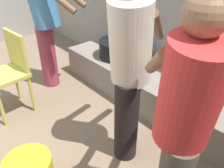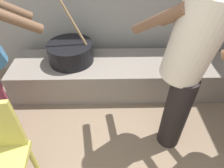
# 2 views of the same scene
# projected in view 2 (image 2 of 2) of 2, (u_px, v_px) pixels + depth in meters

# --- Properties ---
(hearth_ledge) EXTENTS (2.44, 0.60, 0.37)m
(hearth_ledge) POSITION_uv_depth(u_px,v_px,m) (120.00, 75.00, 2.34)
(hearth_ledge) COLOR slate
(hearth_ledge) RESTS_ON ground_plane
(cooking_pot_main) EXTENTS (0.50, 0.50, 0.67)m
(cooking_pot_main) POSITION_uv_depth(u_px,v_px,m) (71.00, 52.00, 2.18)
(cooking_pot_main) COLOR black
(cooking_pot_main) RESTS_ON hearth_ledge
(cook_in_cream_shirt) EXTENTS (0.59, 0.72, 1.55)m
(cook_in_cream_shirt) POSITION_uv_depth(u_px,v_px,m) (188.00, 61.00, 1.33)
(cook_in_cream_shirt) COLOR black
(cook_in_cream_shirt) RESTS_ON ground_plane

